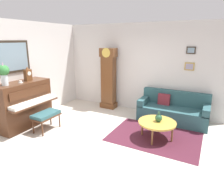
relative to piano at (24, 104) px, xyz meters
name	(u,v)px	position (x,y,z in m)	size (l,w,h in m)	color
ground_plane	(101,141)	(2.23, 0.26, -0.66)	(6.40, 6.00, 0.10)	beige
wall_left	(20,72)	(-0.37, 0.26, 0.80)	(0.13, 4.90, 2.80)	silver
wall_back	(138,68)	(2.23, 2.66, 0.79)	(5.30, 0.13, 2.80)	silver
area_rug	(154,137)	(3.31, 0.99, -0.61)	(2.10, 1.50, 0.01)	#4C1E2D
piano	(24,104)	(0.00, 0.00, 0.00)	(0.87, 1.44, 1.22)	#4C2B19
piano_bench	(46,115)	(0.73, 0.05, -0.21)	(0.42, 0.70, 0.48)	#4C2B19
grandfather_clock	(108,80)	(1.30, 2.34, 0.35)	(0.52, 0.34, 2.03)	brown
couch	(173,110)	(3.50, 2.20, -0.30)	(1.90, 0.80, 0.84)	#2D565B
coffee_table	(157,123)	(3.37, 0.95, -0.22)	(0.88, 0.88, 0.42)	gold
mantel_clock	(28,74)	(0.00, 0.22, 0.77)	(0.13, 0.18, 0.38)	brown
flower_vase	(4,73)	(0.00, -0.45, 0.92)	(0.26, 0.26, 0.58)	silver
teacup	(20,82)	(0.07, -0.08, 0.62)	(0.12, 0.12, 0.06)	white
green_jug	(159,118)	(3.39, 0.97, -0.10)	(0.17, 0.17, 0.24)	#234C33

